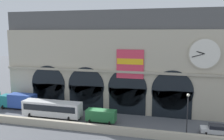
{
  "coord_description": "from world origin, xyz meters",
  "views": [
    {
      "loc": [
        12.55,
        -38.85,
        15.39
      ],
      "look_at": [
        1.15,
        5.0,
        8.44
      ],
      "focal_mm": 38.8,
      "sensor_mm": 36.0,
      "label": 1
    }
  ],
  "objects_px": {
    "box_truck_west": "(19,101)",
    "street_lamp_quayside": "(188,110)",
    "bus_midwest": "(52,108)",
    "van_center": "(101,115)",
    "car_east": "(216,130)"
  },
  "relations": [
    {
      "from": "box_truck_west",
      "to": "street_lamp_quayside",
      "type": "height_order",
      "value": "street_lamp_quayside"
    },
    {
      "from": "box_truck_west",
      "to": "van_center",
      "type": "relative_size",
      "value": 1.44
    },
    {
      "from": "box_truck_west",
      "to": "van_center",
      "type": "bearing_deg",
      "value": -9.24
    },
    {
      "from": "bus_midwest",
      "to": "van_center",
      "type": "height_order",
      "value": "bus_midwest"
    },
    {
      "from": "box_truck_west",
      "to": "van_center",
      "type": "xyz_separation_m",
      "value": [
        18.61,
        -3.03,
        -0.45
      ]
    },
    {
      "from": "box_truck_west",
      "to": "bus_midwest",
      "type": "bearing_deg",
      "value": -19.05
    },
    {
      "from": "van_center",
      "to": "car_east",
      "type": "bearing_deg",
      "value": -1.72
    },
    {
      "from": "box_truck_west",
      "to": "car_east",
      "type": "xyz_separation_m",
      "value": [
        37.14,
        -3.58,
        -0.9
      ]
    },
    {
      "from": "bus_midwest",
      "to": "van_center",
      "type": "bearing_deg",
      "value": 1.14
    },
    {
      "from": "car_east",
      "to": "street_lamp_quayside",
      "type": "bearing_deg",
      "value": -146.18
    },
    {
      "from": "bus_midwest",
      "to": "street_lamp_quayside",
      "type": "distance_m",
      "value": 23.76
    },
    {
      "from": "car_east",
      "to": "street_lamp_quayside",
      "type": "relative_size",
      "value": 0.64
    },
    {
      "from": "box_truck_west",
      "to": "street_lamp_quayside",
      "type": "xyz_separation_m",
      "value": [
        32.67,
        -6.58,
        2.71
      ]
    },
    {
      "from": "bus_midwest",
      "to": "van_center",
      "type": "distance_m",
      "value": 9.33
    },
    {
      "from": "bus_midwest",
      "to": "street_lamp_quayside",
      "type": "relative_size",
      "value": 1.59
    }
  ]
}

